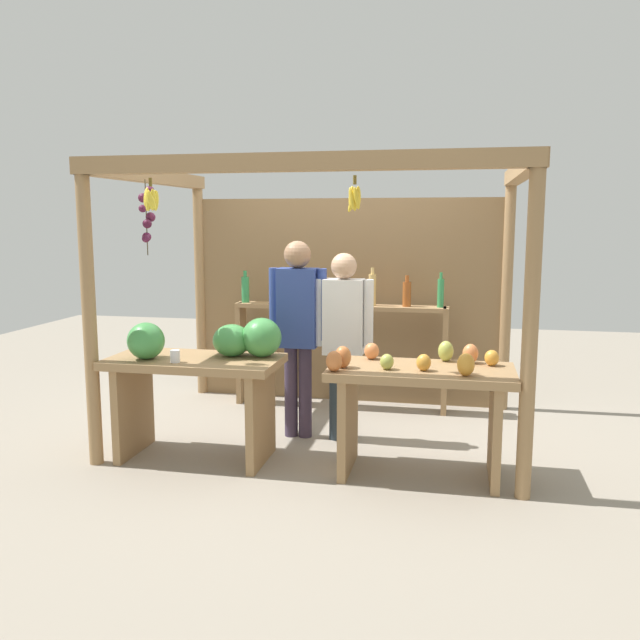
{
  "coord_description": "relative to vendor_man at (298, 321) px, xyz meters",
  "views": [
    {
      "loc": [
        1.06,
        -5.34,
        1.79
      ],
      "look_at": [
        0.0,
        -0.21,
        1.0
      ],
      "focal_mm": 37.18,
      "sensor_mm": 36.0,
      "label": 1
    }
  ],
  "objects": [
    {
      "name": "ground_plane",
      "position": [
        0.2,
        0.14,
        -0.98
      ],
      "size": [
        12.0,
        12.0,
        0.0
      ],
      "primitive_type": "plane",
      "color": "gray",
      "rests_on": "ground"
    },
    {
      "name": "market_stall",
      "position": [
        0.19,
        0.61,
        0.34
      ],
      "size": [
        3.17,
        2.22,
        2.23
      ],
      "color": "#99754C",
      "rests_on": "ground"
    },
    {
      "name": "fruit_counter_left",
      "position": [
        -0.57,
        -0.63,
        -0.28
      ],
      "size": [
        1.33,
        0.67,
        1.07
      ],
      "color": "#99754C",
      "rests_on": "ground"
    },
    {
      "name": "fruit_counter_right",
      "position": [
        1.03,
        -0.65,
        -0.39
      ],
      "size": [
        1.28,
        0.64,
        0.93
      ],
      "color": "#99754C",
      "rests_on": "ground"
    },
    {
      "name": "bottle_shelf_unit",
      "position": [
        0.19,
        0.93,
        -0.18
      ],
      "size": [
        2.03,
        0.22,
        1.36
      ],
      "color": "#99754C",
      "rests_on": "ground"
    },
    {
      "name": "vendor_man",
      "position": [
        0.0,
        0.0,
        0.0
      ],
      "size": [
        0.48,
        0.22,
        1.63
      ],
      "rotation": [
        0.0,
        0.0,
        -0.03
      ],
      "color": "#3C3046",
      "rests_on": "ground"
    },
    {
      "name": "vendor_woman",
      "position": [
        0.38,
        -0.01,
        -0.06
      ],
      "size": [
        0.48,
        0.21,
        1.54
      ],
      "rotation": [
        0.0,
        0.0,
        -0.07
      ],
      "color": "#2A3741",
      "rests_on": "ground"
    }
  ]
}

